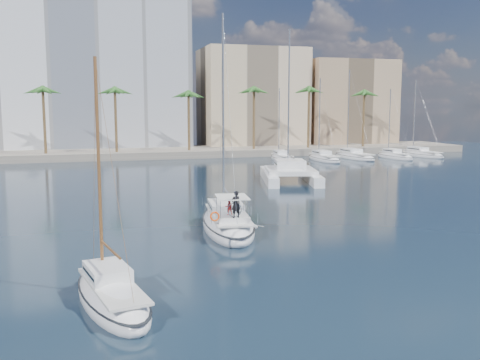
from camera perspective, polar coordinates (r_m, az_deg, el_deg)
name	(u,v)px	position (r m, az deg, el deg)	size (l,w,h in m)	color
ground	(247,236)	(36.37, 0.76, -6.00)	(160.00, 160.00, 0.00)	black
quay	(148,153)	(95.70, -9.82, 2.89)	(120.00, 14.00, 1.20)	gray
building_modern	(75,78)	(106.96, -17.21, 10.35)	(42.00, 16.00, 28.00)	white
building_beige	(252,100)	(108.69, 1.27, 8.54)	(20.00, 14.00, 20.00)	#C8AE90
building_tan_right	(346,105)	(114.40, 11.28, 7.86)	(18.00, 12.00, 18.00)	tan
palm_centre	(149,97)	(91.39, -9.68, 8.74)	(3.60, 3.60, 12.30)	brown
palm_right	(335,98)	(100.99, 10.09, 8.63)	(3.60, 3.60, 12.30)	brown
main_sloop	(228,223)	(38.02, -1.33, -4.60)	(4.75, 11.19, 16.10)	white
small_sloop	(112,296)	(24.72, -13.50, -11.97)	(4.11, 8.39, 11.56)	white
catamaran	(290,171)	(62.89, 5.35, 0.92)	(8.84, 13.26, 17.70)	white
seagull	(255,227)	(36.45, 1.64, -4.99)	(1.23, 0.53, 0.23)	silver
moored_yacht_a	(282,161)	(86.70, 4.49, 2.07)	(2.72, 9.35, 11.90)	white
moored_yacht_b	(324,161)	(87.36, 8.95, 2.04)	(3.14, 10.78, 13.72)	white
moored_yacht_c	(354,158)	(92.03, 12.10, 2.26)	(3.55, 12.21, 15.54)	white
moored_yacht_d	(395,159)	(93.56, 16.20, 2.21)	(2.72, 9.35, 11.90)	white
moored_yacht_e	(421,157)	(98.80, 18.78, 2.39)	(3.14, 10.78, 13.72)	white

